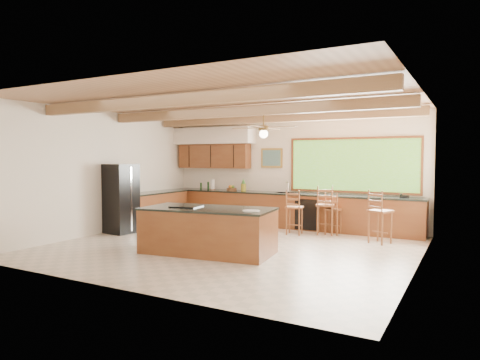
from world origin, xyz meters
The scene contains 9 objects.
ground centered at (0.00, 0.00, 0.00)m, with size 7.20×7.20×0.00m, color #BEB19E.
room_shell centered at (-0.17, 0.65, 2.21)m, with size 7.27×6.54×3.02m.
counter_run centered at (-0.82, 2.52, 0.46)m, with size 7.12×3.10×1.28m.
island centered at (-0.12, -0.71, 0.44)m, with size 2.67×1.50×0.90m.
refrigerator centered at (-3.22, 0.14, 0.85)m, with size 0.73×0.71×1.70m.
bar_stool_a centered at (0.61, 1.94, 0.65)m, with size 0.45×0.45×1.09m.
bar_stool_b centered at (1.44, 2.40, 0.60)m, with size 0.37×0.37×1.02m.
bar_stool_c centered at (1.27, 2.29, 0.70)m, with size 0.51×0.51×1.19m.
bar_stool_d centered at (2.65, 1.80, 0.69)m, with size 0.55×0.55×1.17m.
Camera 1 is at (4.40, -7.65, 1.86)m, focal length 32.00 mm.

